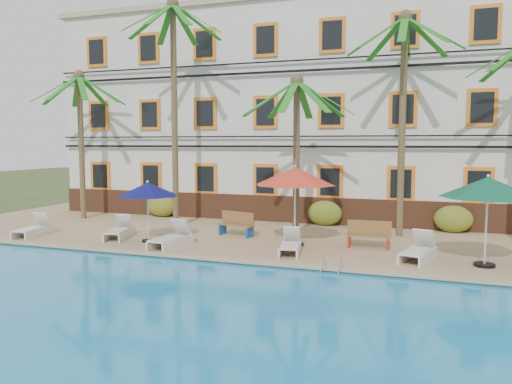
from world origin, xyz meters
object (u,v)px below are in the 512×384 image
at_px(palm_d, 403,94).
at_px(lounger_d, 290,245).
at_px(bench_right, 369,234).
at_px(palm_a, 81,123).
at_px(umbrella_red, 295,177).
at_px(lounger_c, 172,238).
at_px(palm_b, 174,85).
at_px(bench_left, 237,224).
at_px(umbrella_blue, 148,190).
at_px(umbrella_green, 488,188).
at_px(lounger_e, 418,251).
at_px(lounger_a, 34,229).
at_px(lounger_b, 120,231).
at_px(pool_ladder, 332,270).
at_px(palm_c, 297,131).

distance_m(palm_d, lounger_d, 7.45).
height_order(lounger_d, bench_right, bench_right).
distance_m(palm_a, umbrella_red, 11.78).
bearing_deg(lounger_c, palm_b, 116.16).
xyz_separation_m(palm_a, bench_left, (8.63, -1.82, -4.09)).
distance_m(umbrella_blue, bench_left, 3.71).
bearing_deg(umbrella_green, lounger_e, 175.27).
bearing_deg(bench_right, lounger_a, -170.76).
bearing_deg(palm_d, lounger_b, -159.05).
distance_m(bench_right, pool_ladder, 3.59).
relative_size(lounger_c, lounger_e, 1.00).
xyz_separation_m(umbrella_green, lounger_a, (-16.08, -0.49, -2.03)).
distance_m(umbrella_blue, bench_right, 8.02).
height_order(palm_a, umbrella_red, palm_a).
relative_size(lounger_a, lounger_e, 0.94).
distance_m(palm_b, palm_d, 9.33).
bearing_deg(bench_left, umbrella_blue, -139.99).
height_order(lounger_a, lounger_c, lounger_c).
relative_size(palm_b, lounger_b, 5.04).
height_order(palm_d, lounger_e, palm_d).
height_order(palm_d, lounger_c, palm_d).
height_order(palm_c, umbrella_green, palm_c).
xyz_separation_m(bench_right, pool_ladder, (-0.62, -3.51, -0.47)).
height_order(lounger_d, bench_left, bench_left).
xyz_separation_m(umbrella_red, umbrella_green, (6.04, -1.12, -0.12)).
distance_m(lounger_a, bench_left, 7.91).
bearing_deg(palm_a, lounger_e, -13.94).
bearing_deg(lounger_c, lounger_b, 163.11).
xyz_separation_m(lounger_b, lounger_c, (2.67, -0.81, 0.02)).
bearing_deg(palm_d, palm_c, -158.04).
height_order(umbrella_red, lounger_a, umbrella_red).
bearing_deg(umbrella_blue, lounger_e, 1.17).
height_order(palm_b, palm_d, palm_b).
distance_m(palm_a, lounger_a, 6.29).
bearing_deg(bench_right, palm_a, 170.00).
relative_size(palm_b, lounger_e, 4.76).
height_order(umbrella_red, lounger_b, umbrella_red).
height_order(palm_c, lounger_c, palm_c).
xyz_separation_m(umbrella_blue, lounger_a, (-4.84, -0.45, -1.64)).
height_order(palm_c, umbrella_red, palm_c).
xyz_separation_m(lounger_a, lounger_e, (14.23, 0.64, 0.01)).
bearing_deg(lounger_c, lounger_d, 5.20).
bearing_deg(palm_d, lounger_a, -161.05).
xyz_separation_m(palm_c, umbrella_green, (6.39, -2.62, -1.75)).
distance_m(palm_c, umbrella_red, 2.24).
xyz_separation_m(lounger_b, lounger_e, (10.84, -0.12, 0.02)).
height_order(palm_a, lounger_b, palm_a).
bearing_deg(lounger_e, palm_b, 162.55).
bearing_deg(palm_d, palm_a, -179.41).
height_order(lounger_d, pool_ladder, lounger_d).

